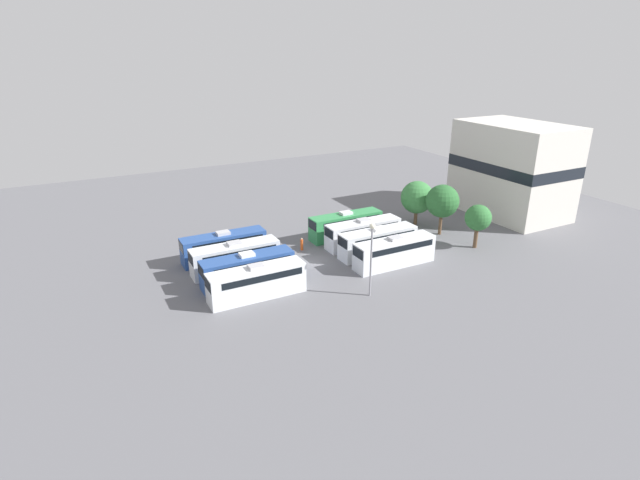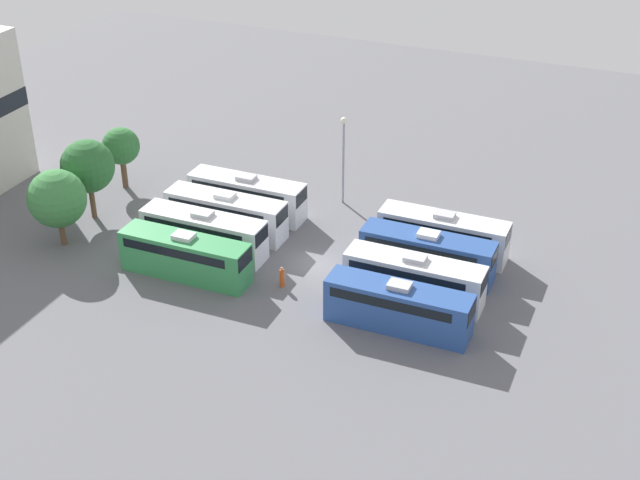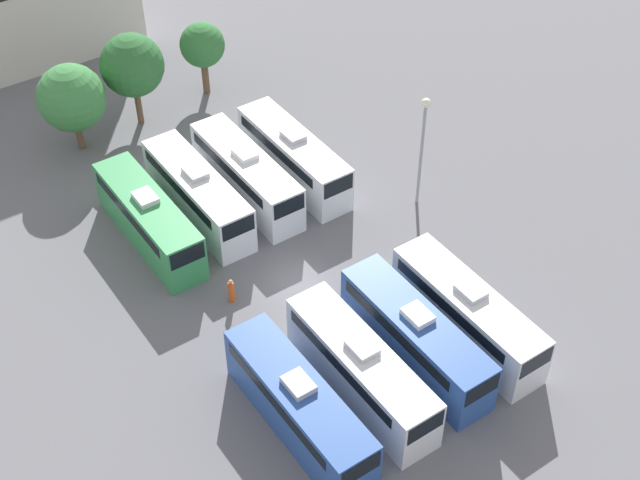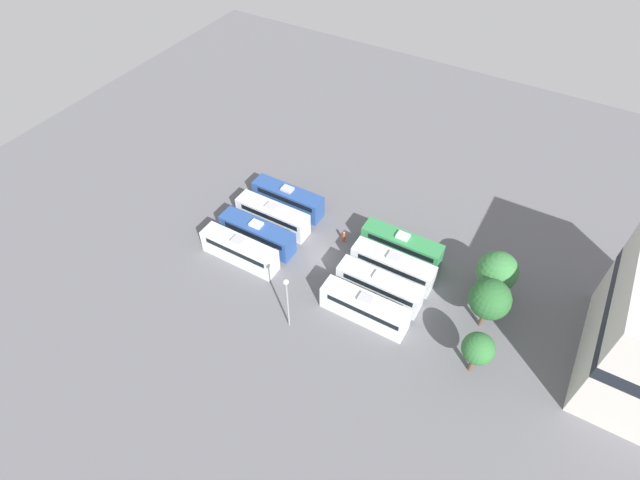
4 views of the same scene
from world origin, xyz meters
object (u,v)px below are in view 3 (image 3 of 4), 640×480
object	(u,v)px
bus_5	(198,193)
worker_person	(231,291)
bus_0	(299,405)
tree_0	(71,98)
bus_3	(467,312)
tree_2	(202,45)
bus_1	(361,368)
light_pole	(423,134)
bus_4	(149,218)
bus_2	(415,336)
bus_7	(294,155)
tree_1	(132,65)
bus_6	(246,174)

from	to	relation	value
bus_5	worker_person	size ratio (longest dim) A/B	6.13
bus_0	tree_0	distance (m)	29.10
bus_3	tree_2	xyz separation A→B (m)	(0.32, 30.30, 2.25)
bus_0	bus_5	bearing A→B (deg)	77.37
bus_1	light_pole	size ratio (longest dim) A/B	1.28
bus_4	bus_2	bearing A→B (deg)	-66.33
bus_7	worker_person	xyz separation A→B (m)	(-9.50, -7.77, -1.05)
bus_2	tree_1	bearing A→B (deg)	94.33
bus_1	tree_0	xyz separation A→B (m)	(-3.34, 28.89, 2.35)
bus_2	bus_3	size ratio (longest dim) A/B	1.00
bus_3	bus_7	xyz separation A→B (m)	(0.02, 17.54, 0.00)
bus_3	tree_1	world-z (taller)	tree_1
bus_0	bus_7	size ratio (longest dim) A/B	1.00
bus_0	bus_7	bearing A→B (deg)	57.35
bus_6	worker_person	distance (m)	9.85
bus_4	bus_7	world-z (taller)	same
bus_7	tree_2	world-z (taller)	tree_2
bus_0	bus_2	world-z (taller)	same
bus_0	bus_2	size ratio (longest dim) A/B	1.00
bus_7	light_pole	size ratio (longest dim) A/B	1.28
bus_0	tree_2	world-z (taller)	tree_2
bus_3	bus_5	xyz separation A→B (m)	(-7.24, 17.71, 0.00)
bus_6	tree_2	world-z (taller)	tree_2
bus_3	light_pole	xyz separation A→B (m)	(5.26, 10.64, 3.65)
bus_0	bus_4	size ratio (longest dim) A/B	1.00
bus_7	tree_1	world-z (taller)	tree_1
bus_1	light_pole	xyz separation A→B (m)	(12.51, 10.52, 3.65)
bus_3	worker_person	size ratio (longest dim) A/B	6.13
bus_3	tree_2	size ratio (longest dim) A/B	1.78
tree_0	bus_1	bearing A→B (deg)	-83.41
bus_2	bus_5	world-z (taller)	same
bus_6	bus_5	bearing A→B (deg)	178.75
bus_7	tree_0	size ratio (longest dim) A/B	1.58
bus_2	worker_person	xyz separation A→B (m)	(-5.98, 9.50, -1.05)
bus_6	bus_2	bearing A→B (deg)	-89.49
bus_0	bus_6	bearing A→B (deg)	66.79
bus_1	bus_3	xyz separation A→B (m)	(7.26, -0.12, 0.00)
bus_6	bus_7	size ratio (longest dim) A/B	1.00
light_pole	worker_person	bearing A→B (deg)	-176.60
bus_3	bus_6	xyz separation A→B (m)	(-3.65, 17.64, 0.00)
bus_1	bus_3	size ratio (longest dim) A/B	1.00
bus_4	tree_2	size ratio (longest dim) A/B	1.78
bus_3	bus_4	bearing A→B (deg)	122.38
bus_3	bus_5	size ratio (longest dim) A/B	1.00
tree_2	light_pole	bearing A→B (deg)	-75.91
tree_2	bus_1	bearing A→B (deg)	-104.10
bus_7	worker_person	size ratio (longest dim) A/B	6.13
bus_1	bus_2	world-z (taller)	same
tree_0	bus_4	bearing A→B (deg)	-91.68
bus_3	tree_1	size ratio (longest dim) A/B	1.45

